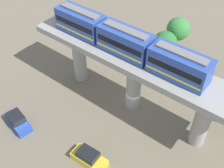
{
  "coord_description": "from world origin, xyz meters",
  "views": [
    {
      "loc": [
        -22.29,
        -13.89,
        28.6
      ],
      "look_at": [
        -2.5,
        1.56,
        4.99
      ],
      "focal_mm": 45.43,
      "sensor_mm": 36.0,
      "label": 1
    }
  ],
  "objects_px": {
    "parked_car_yellow": "(89,158)",
    "tree_near_viaduct": "(178,29)",
    "tree_far_corner": "(165,43)",
    "parked_car_blue": "(18,121)",
    "train": "(125,42)"
  },
  "relations": [
    {
      "from": "parked_car_yellow",
      "to": "tree_near_viaduct",
      "type": "height_order",
      "value": "tree_near_viaduct"
    },
    {
      "from": "tree_near_viaduct",
      "to": "tree_far_corner",
      "type": "bearing_deg",
      "value": -177.24
    },
    {
      "from": "tree_far_corner",
      "to": "parked_car_blue",
      "type": "bearing_deg",
      "value": 159.52
    },
    {
      "from": "parked_car_blue",
      "to": "tree_near_viaduct",
      "type": "bearing_deg",
      "value": -4.74
    },
    {
      "from": "tree_near_viaduct",
      "to": "parked_car_yellow",
      "type": "bearing_deg",
      "value": -173.76
    },
    {
      "from": "train",
      "to": "tree_far_corner",
      "type": "distance_m",
      "value": 11.68
    },
    {
      "from": "parked_car_blue",
      "to": "tree_far_corner",
      "type": "relative_size",
      "value": 0.76
    },
    {
      "from": "train",
      "to": "tree_near_viaduct",
      "type": "bearing_deg",
      "value": 0.19
    },
    {
      "from": "parked_car_yellow",
      "to": "tree_far_corner",
      "type": "relative_size",
      "value": 0.73
    },
    {
      "from": "tree_near_viaduct",
      "to": "train",
      "type": "bearing_deg",
      "value": -179.81
    },
    {
      "from": "train",
      "to": "parked_car_yellow",
      "type": "bearing_deg",
      "value": -165.28
    },
    {
      "from": "parked_car_blue",
      "to": "parked_car_yellow",
      "type": "bearing_deg",
      "value": -69.82
    },
    {
      "from": "parked_car_blue",
      "to": "tree_near_viaduct",
      "type": "distance_m",
      "value": 27.7
    },
    {
      "from": "train",
      "to": "tree_far_corner",
      "type": "xyz_separation_m",
      "value": [
        10.13,
        -0.17,
        -5.8
      ]
    },
    {
      "from": "parked_car_blue",
      "to": "tree_far_corner",
      "type": "height_order",
      "value": "tree_far_corner"
    }
  ]
}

